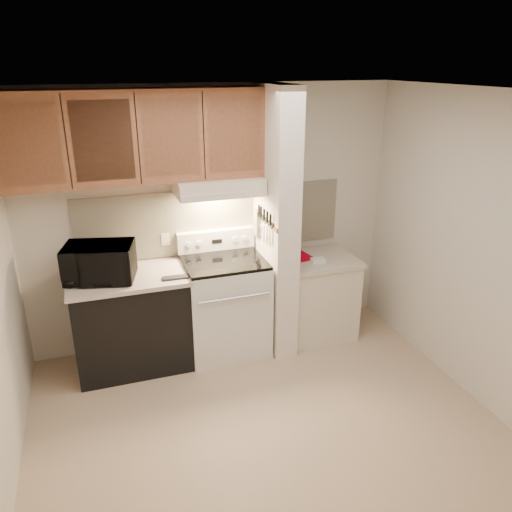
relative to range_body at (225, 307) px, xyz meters
name	(u,v)px	position (x,y,z in m)	size (l,w,h in m)	color
floor	(264,422)	(0.00, -1.16, -0.46)	(3.60, 3.60, 0.00)	tan
ceiling	(267,92)	(0.00, -1.16, 2.04)	(3.60, 3.60, 0.00)	white
wall_back	(214,219)	(0.00, 0.34, 0.79)	(3.60, 0.02, 2.50)	beige
wall_right	(474,250)	(1.80, -1.16, 0.79)	(0.02, 3.00, 2.50)	beige
backsplash	(214,220)	(0.00, 0.33, 0.78)	(2.60, 0.02, 0.63)	#F3E7C1
range_body	(225,307)	(0.00, 0.00, 0.00)	(0.76, 0.65, 0.92)	silver
oven_window	(234,318)	(0.00, -0.32, 0.04)	(0.50, 0.01, 0.30)	black
oven_handle	(235,298)	(0.00, -0.35, 0.26)	(0.02, 0.02, 0.65)	silver
cooktop	(224,261)	(0.00, 0.00, 0.48)	(0.74, 0.64, 0.03)	black
range_backguard	(216,240)	(0.00, 0.28, 0.59)	(0.76, 0.08, 0.20)	silver
range_display	(217,241)	(0.00, 0.24, 0.59)	(0.10, 0.01, 0.04)	black
range_knob_left_outer	(188,245)	(-0.28, 0.24, 0.59)	(0.05, 0.05, 0.02)	silver
range_knob_left_inner	(199,243)	(-0.18, 0.24, 0.59)	(0.05, 0.05, 0.02)	silver
range_knob_right_inner	(235,239)	(0.18, 0.24, 0.59)	(0.05, 0.05, 0.02)	silver
range_knob_right_outer	(245,238)	(0.28, 0.24, 0.59)	(0.05, 0.05, 0.02)	silver
dishwasher_front	(132,323)	(-0.88, 0.01, -0.03)	(1.00, 0.63, 0.87)	black
left_countertop	(128,277)	(-0.88, 0.01, 0.43)	(1.04, 0.67, 0.04)	beige
spoon_rest	(176,277)	(-0.48, -0.19, 0.46)	(0.24, 0.08, 0.02)	black
teal_jar	(118,275)	(-0.97, -0.09, 0.50)	(0.10, 0.10, 0.11)	#206059
outlet	(166,239)	(-0.48, 0.32, 0.64)	(0.08, 0.01, 0.12)	beige
microwave	(100,263)	(-1.10, -0.01, 0.61)	(0.57, 0.39, 0.32)	black
partition_pillar	(276,224)	(0.51, -0.01, 0.79)	(0.22, 0.70, 2.50)	silver
pillar_trim	(264,220)	(0.39, -0.01, 0.84)	(0.01, 0.70, 0.04)	#925637
knife_strip	(265,219)	(0.39, -0.06, 0.86)	(0.02, 0.42, 0.04)	black
knife_blade_a	(270,235)	(0.38, -0.21, 0.76)	(0.01, 0.04, 0.16)	silver
knife_handle_a	(270,220)	(0.38, -0.22, 0.91)	(0.02, 0.02, 0.10)	black
knife_blade_b	(267,234)	(0.38, -0.14, 0.75)	(0.01, 0.04, 0.18)	silver
knife_handle_b	(267,217)	(0.38, -0.14, 0.91)	(0.02, 0.02, 0.10)	black
knife_blade_c	(264,232)	(0.38, -0.06, 0.74)	(0.01, 0.04, 0.20)	silver
knife_handle_c	(264,214)	(0.38, -0.05, 0.91)	(0.02, 0.02, 0.10)	black
knife_blade_d	(261,228)	(0.38, 0.02, 0.76)	(0.01, 0.04, 0.16)	silver
knife_handle_d	(261,212)	(0.38, 0.03, 0.91)	(0.02, 0.02, 0.10)	black
knife_blade_e	(259,226)	(0.38, 0.10, 0.75)	(0.01, 0.04, 0.18)	silver
knife_handle_e	(259,210)	(0.38, 0.09, 0.91)	(0.02, 0.02, 0.10)	black
oven_mitt	(257,223)	(0.38, 0.17, 0.76)	(0.03, 0.10, 0.25)	gray
right_cab_base	(316,298)	(0.97, -0.01, -0.06)	(0.70, 0.60, 0.81)	beige
right_countertop	(318,260)	(0.97, -0.01, 0.37)	(0.74, 0.64, 0.04)	beige
red_folder	(298,256)	(0.79, 0.09, 0.40)	(0.23, 0.31, 0.01)	#AC0016
white_box	(318,260)	(0.92, -0.11, 0.41)	(0.13, 0.09, 0.04)	white
range_hood	(218,186)	(0.00, 0.12, 1.17)	(0.78, 0.44, 0.15)	beige
hood_lip	(225,196)	(0.00, -0.08, 1.12)	(0.78, 0.04, 0.06)	beige
upper_cabinets	(136,137)	(-0.69, 0.17, 1.62)	(2.18, 0.33, 0.77)	#925637
cab_door_a	(28,144)	(-1.51, 0.01, 1.62)	(0.46, 0.01, 0.63)	#925637
cab_gap_a	(66,143)	(-1.23, 0.01, 1.62)	(0.01, 0.01, 0.73)	black
cab_door_b	(103,141)	(-0.96, 0.01, 1.62)	(0.46, 0.01, 0.63)	#925637
cab_gap_b	(138,139)	(-0.69, 0.01, 1.62)	(0.01, 0.01, 0.73)	black
cab_door_c	(171,138)	(-0.42, 0.01, 1.62)	(0.46, 0.01, 0.63)	#925637
cab_gap_c	(204,136)	(-0.14, 0.01, 1.62)	(0.01, 0.01, 0.73)	black
cab_door_d	(235,135)	(0.13, 0.01, 1.62)	(0.46, 0.01, 0.63)	#925637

